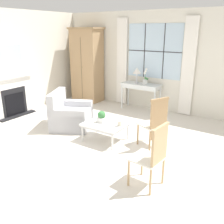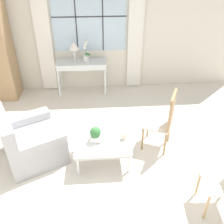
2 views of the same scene
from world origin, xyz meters
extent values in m
plane|color=silver|center=(0.00, 0.00, 0.00)|extent=(14.00, 14.00, 0.00)
cube|color=silver|center=(0.00, 3.03, 1.40)|extent=(7.20, 0.06, 2.80)
cube|color=silver|center=(0.00, 3.00, 1.69)|extent=(1.63, 0.01, 1.51)
cube|color=#2D2D33|center=(-0.29, 2.99, 1.69)|extent=(0.02, 0.02, 1.51)
cube|color=#2D2D33|center=(0.29, 2.99, 1.69)|extent=(0.02, 0.02, 1.51)
cube|color=#2D2D33|center=(0.00, 2.99, 1.69)|extent=(1.63, 0.02, 0.02)
cube|color=white|center=(-1.03, 2.95, 1.32)|extent=(0.35, 0.06, 2.59)
cube|color=white|center=(1.03, 2.95, 1.32)|extent=(0.35, 0.06, 2.59)
cube|color=silver|center=(-3.03, 0.60, 1.40)|extent=(0.06, 7.20, 2.80)
cube|color=black|center=(-2.83, 0.28, 0.02)|extent=(0.34, 1.08, 0.04)
cube|color=white|center=(-2.91, 0.28, 0.53)|extent=(0.18, 1.20, 1.05)
cube|color=white|center=(-2.88, 0.28, 1.07)|extent=(0.24, 1.28, 0.04)
cube|color=black|center=(-2.81, 0.28, 0.35)|extent=(0.02, 0.58, 0.58)
cube|color=black|center=(-2.82, 0.28, 0.41)|extent=(0.01, 0.74, 0.74)
cube|color=white|center=(-2.98, 0.28, 1.50)|extent=(0.04, 1.07, 0.86)
cube|color=silver|center=(-2.96, 0.28, 1.50)|extent=(0.01, 0.99, 0.78)
cube|color=tan|center=(-2.18, 2.66, 1.14)|extent=(0.95, 0.58, 2.29)
cube|color=#977752|center=(-2.18, 2.66, 2.32)|extent=(1.03, 0.64, 0.06)
cube|color=brown|center=(-2.18, 2.37, 1.10)|extent=(0.01, 0.01, 1.92)
sphere|color=#997F4C|center=(-2.23, 2.36, 1.14)|extent=(0.03, 0.03, 0.03)
sphere|color=#997F4C|center=(-2.13, 2.36, 1.14)|extent=(0.03, 0.03, 0.03)
cube|color=silver|center=(-0.22, 2.71, 0.77)|extent=(1.14, 0.47, 0.03)
cube|color=silver|center=(-0.22, 2.71, 0.70)|extent=(1.10, 0.45, 0.10)
cylinder|color=silver|center=(-0.75, 2.51, 0.38)|extent=(0.04, 0.04, 0.75)
cylinder|color=silver|center=(0.31, 2.51, 0.38)|extent=(0.04, 0.04, 0.75)
cylinder|color=silver|center=(-0.75, 2.90, 0.38)|extent=(0.04, 0.04, 0.75)
cylinder|color=silver|center=(0.31, 2.90, 0.38)|extent=(0.04, 0.04, 0.75)
cylinder|color=silver|center=(-0.36, 2.68, 0.79)|extent=(0.11, 0.11, 0.02)
cylinder|color=silver|center=(-0.36, 2.68, 0.94)|extent=(0.04, 0.04, 0.27)
cone|color=white|center=(-0.36, 2.68, 1.16)|extent=(0.24, 0.24, 0.17)
cylinder|color=white|center=(-0.11, 2.72, 0.84)|extent=(0.13, 0.13, 0.13)
cylinder|color=#38753D|center=(-0.11, 2.72, 1.08)|extent=(0.01, 0.01, 0.33)
cube|color=#38753D|center=(-0.07, 2.72, 0.95)|extent=(0.12, 0.02, 0.08)
sphere|color=white|center=(-0.13, 2.73, 1.09)|extent=(0.07, 0.07, 0.07)
sphere|color=white|center=(-0.11, 2.73, 1.15)|extent=(0.07, 0.07, 0.07)
sphere|color=white|center=(-0.09, 2.73, 1.21)|extent=(0.07, 0.07, 0.07)
cube|color=#B2B2B7|center=(-0.97, 0.52, 0.22)|extent=(1.20, 1.25, 0.43)
cube|color=#B2B2B7|center=(-1.29, 0.37, 0.66)|extent=(0.58, 0.93, 0.46)
cube|color=#B2B2B7|center=(-1.14, 0.86, 0.29)|extent=(0.86, 0.56, 0.57)
cube|color=#B2B2B7|center=(-0.80, 0.18, 0.29)|extent=(0.86, 0.56, 0.57)
cube|color=beige|center=(1.09, 0.63, 0.46)|extent=(0.58, 0.58, 0.03)
cube|color=#9E7A51|center=(1.27, 0.54, 0.74)|extent=(0.20, 0.38, 0.54)
cube|color=#9E7A51|center=(1.27, 0.54, 1.03)|extent=(0.22, 0.41, 0.05)
cylinder|color=#9E7A51|center=(0.83, 0.53, 0.22)|extent=(0.04, 0.04, 0.44)
cylinder|color=#9E7A51|center=(0.99, 0.88, 0.22)|extent=(0.04, 0.04, 0.44)
cylinder|color=#9E7A51|center=(1.18, 0.37, 0.22)|extent=(0.04, 0.04, 0.44)
cylinder|color=#9E7A51|center=(1.34, 0.72, 0.22)|extent=(0.04, 0.04, 0.44)
cube|color=white|center=(1.60, -0.66, 0.45)|extent=(0.48, 0.48, 0.03)
cube|color=tan|center=(1.80, -0.68, 0.72)|extent=(0.07, 0.41, 0.51)
cube|color=tan|center=(1.80, -0.68, 1.00)|extent=(0.08, 0.43, 0.05)
cylinder|color=tan|center=(1.39, -0.83, 0.22)|extent=(0.04, 0.04, 0.43)
cylinder|color=tan|center=(1.43, -0.45, 0.22)|extent=(0.04, 0.04, 0.43)
cylinder|color=tan|center=(1.77, -0.87, 0.22)|extent=(0.04, 0.04, 0.43)
cylinder|color=tan|center=(1.81, -0.49, 0.22)|extent=(0.04, 0.04, 0.43)
cube|color=silver|center=(0.15, 0.33, 0.38)|extent=(0.86, 0.71, 0.03)
cube|color=beige|center=(0.15, 0.33, 0.34)|extent=(0.84, 0.69, 0.04)
cylinder|color=silver|center=(-0.23, 0.02, 0.18)|extent=(0.04, 0.04, 0.36)
cylinder|color=silver|center=(0.54, 0.02, 0.18)|extent=(0.04, 0.04, 0.36)
cylinder|color=silver|center=(-0.23, 0.63, 0.18)|extent=(0.04, 0.04, 0.36)
cylinder|color=silver|center=(0.54, 0.63, 0.18)|extent=(0.04, 0.04, 0.36)
cube|color=white|center=(0.05, 0.35, 0.44)|extent=(0.16, 0.16, 0.11)
sphere|color=#38753D|center=(0.05, 0.35, 0.55)|extent=(0.17, 0.17, 0.17)
cylinder|color=silver|center=(0.49, 0.35, 0.40)|extent=(0.12, 0.12, 0.01)
cylinder|color=beige|center=(0.49, 0.35, 0.45)|extent=(0.08, 0.08, 0.10)
cylinder|color=black|center=(0.49, 0.35, 0.51)|extent=(0.00, 0.00, 0.01)
camera|label=1|loc=(2.99, -3.72, 2.29)|focal=40.00mm
camera|label=2|loc=(0.08, -2.70, 2.87)|focal=40.00mm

